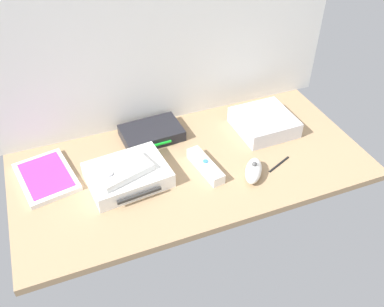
{
  "coord_description": "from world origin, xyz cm",
  "views": [
    {
      "loc": [
        -33.03,
        -83.6,
        79.26
      ],
      "look_at": [
        0.0,
        0.0,
        4.0
      ],
      "focal_mm": 39.33,
      "sensor_mm": 36.0,
      "label": 1
    }
  ],
  "objects": [
    {
      "name": "game_case",
      "position": [
        -39.29,
        9.0,
        0.76
      ],
      "size": [
        16.86,
        21.18,
        1.56
      ],
      "rotation": [
        0.0,
        0.0,
        0.19
      ],
      "color": "white",
      "rests_on": "ground_plane"
    },
    {
      "name": "stylus_pen",
      "position": [
        23.0,
        -9.25,
        0.35
      ],
      "size": [
        8.54,
        4.22,
        0.7
      ],
      "primitive_type": "cylinder",
      "rotation": [
        0.0,
        1.57,
        0.41
      ],
      "color": "black",
      "rests_on": "ground_plane"
    },
    {
      "name": "mini_computer",
      "position": [
        27.14,
        7.45,
        2.64
      ],
      "size": [
        17.32,
        17.32,
        5.3
      ],
      "rotation": [
        0.0,
        0.0,
        0.02
      ],
      "color": "silver",
      "rests_on": "ground_plane"
    },
    {
      "name": "network_router",
      "position": [
        -6.9,
        16.24,
        1.7
      ],
      "size": [
        18.55,
        13.0,
        3.4
      ],
      "rotation": [
        0.0,
        0.0,
        0.05
      ],
      "color": "black",
      "rests_on": "ground_plane"
    },
    {
      "name": "remote_wand",
      "position": [
        2.59,
        -3.58,
        1.51
      ],
      "size": [
        5.69,
        15.16,
        3.4
      ],
      "rotation": [
        0.0,
        0.0,
        0.14
      ],
      "color": "white",
      "rests_on": "ground_plane"
    },
    {
      "name": "back_wall",
      "position": [
        0.0,
        24.6,
        32.0
      ],
      "size": [
        110.0,
        1.2,
        64.0
      ],
      "primitive_type": "cube",
      "color": "silver",
      "rests_on": "ground"
    },
    {
      "name": "ground_plane",
      "position": [
        0.0,
        0.0,
        -1.0
      ],
      "size": [
        100.0,
        48.0,
        2.0
      ],
      "primitive_type": "cube",
      "color": "#9E7F5B",
      "rests_on": "ground"
    },
    {
      "name": "remote_nunchuk",
      "position": [
        13.83,
        -10.76,
        2.04
      ],
      "size": [
        9.36,
        10.71,
        5.1
      ],
      "rotation": [
        0.0,
        0.0,
        -0.61
      ],
      "color": "white",
      "rests_on": "ground_plane"
    },
    {
      "name": "remote_classic_pad",
      "position": [
        -19.97,
        -1.52,
        5.41
      ],
      "size": [
        16.14,
        11.95,
        2.4
      ],
      "rotation": [
        0.0,
        0.0,
        0.3
      ],
      "color": "white",
      "rests_on": "game_console"
    },
    {
      "name": "game_console",
      "position": [
        -18.61,
        -0.49,
        2.2
      ],
      "size": [
        22.46,
        18.03,
        4.4
      ],
      "rotation": [
        0.0,
        0.0,
        0.1
      ],
      "color": "white",
      "rests_on": "ground_plane"
    }
  ]
}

